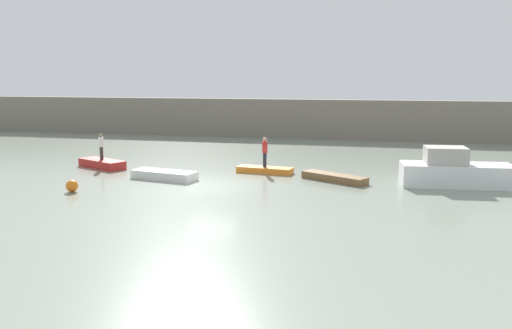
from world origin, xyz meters
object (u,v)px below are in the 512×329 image
(rowboat_brown, at_px, (334,178))
(person_red_shirt, at_px, (265,150))
(rowboat_orange, at_px, (265,170))
(mooring_buoy, at_px, (72,186))
(motorboat, at_px, (454,172))
(rowboat_red, at_px, (102,164))
(person_white_shirt, at_px, (101,145))
(rowboat_white, at_px, (164,175))

(rowboat_brown, distance_m, person_red_shirt, 4.78)
(rowboat_orange, bearing_deg, mooring_buoy, -131.60)
(motorboat, xyz_separation_m, rowboat_brown, (-6.38, -0.17, -0.58))
(motorboat, height_order, mooring_buoy, motorboat)
(rowboat_orange, height_order, person_red_shirt, person_red_shirt)
(rowboat_red, relative_size, rowboat_brown, 0.88)
(motorboat, bearing_deg, rowboat_orange, 172.35)
(person_white_shirt, relative_size, mooring_buoy, 2.68)
(motorboat, bearing_deg, rowboat_white, -173.80)
(rowboat_white, bearing_deg, motorboat, 18.07)
(rowboat_orange, height_order, person_white_shirt, person_white_shirt)
(motorboat, xyz_separation_m, rowboat_red, (-21.31, 0.87, -0.51))
(rowboat_red, relative_size, rowboat_white, 0.91)
(motorboat, height_order, person_red_shirt, person_red_shirt)
(motorboat, distance_m, rowboat_red, 21.33)
(rowboat_white, bearing_deg, rowboat_red, 166.01)
(person_red_shirt, relative_size, mooring_buoy, 2.94)
(rowboat_orange, bearing_deg, person_red_shirt, 97.25)
(mooring_buoy, bearing_deg, rowboat_white, 52.47)
(motorboat, xyz_separation_m, mooring_buoy, (-19.20, -5.97, -0.47))
(rowboat_brown, relative_size, person_red_shirt, 2.17)
(person_white_shirt, xyz_separation_m, mooring_buoy, (2.11, -6.84, -1.14))
(rowboat_red, distance_m, mooring_buoy, 7.16)
(rowboat_red, bearing_deg, motorboat, 23.39)
(rowboat_white, bearing_deg, rowboat_brown, 21.17)
(rowboat_white, distance_m, mooring_buoy, 5.34)
(motorboat, relative_size, rowboat_white, 1.55)
(rowboat_brown, distance_m, person_white_shirt, 15.02)
(rowboat_brown, height_order, person_white_shirt, person_white_shirt)
(rowboat_red, distance_m, rowboat_orange, 10.61)
(rowboat_white, height_order, mooring_buoy, mooring_buoy)
(rowboat_white, height_order, person_white_shirt, person_white_shirt)
(rowboat_white, height_order, rowboat_brown, rowboat_white)
(rowboat_brown, bearing_deg, rowboat_orange, -169.64)
(mooring_buoy, bearing_deg, person_red_shirt, 41.15)
(motorboat, relative_size, mooring_buoy, 9.56)
(rowboat_red, bearing_deg, person_white_shirt, -64.28)
(rowboat_brown, relative_size, person_white_shirt, 2.37)
(rowboat_orange, distance_m, person_red_shirt, 1.21)
(rowboat_white, xyz_separation_m, mooring_buoy, (-3.25, -4.23, 0.07))
(rowboat_white, height_order, person_red_shirt, person_red_shirt)
(motorboat, height_order, person_white_shirt, person_white_shirt)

